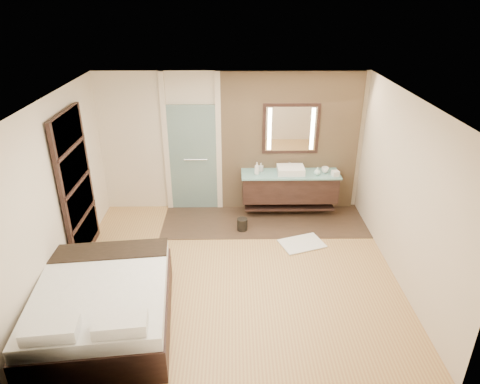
{
  "coord_description": "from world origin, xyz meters",
  "views": [
    {
      "loc": [
        0.04,
        -5.51,
        3.99
      ],
      "look_at": [
        0.13,
        0.6,
        1.09
      ],
      "focal_mm": 32.0,
      "sensor_mm": 36.0,
      "label": 1
    }
  ],
  "objects_px": {
    "vanity": "(290,187)",
    "waste_bin": "(242,225)",
    "mirror_unit": "(291,129)",
    "bed": "(104,305)"
  },
  "relations": [
    {
      "from": "mirror_unit",
      "to": "vanity",
      "type": "bearing_deg",
      "value": -90.0
    },
    {
      "from": "vanity",
      "to": "bed",
      "type": "distance_m",
      "value": 4.13
    },
    {
      "from": "bed",
      "to": "vanity",
      "type": "bearing_deg",
      "value": 42.07
    },
    {
      "from": "mirror_unit",
      "to": "bed",
      "type": "height_order",
      "value": "mirror_unit"
    },
    {
      "from": "vanity",
      "to": "waste_bin",
      "type": "xyz_separation_m",
      "value": [
        -0.92,
        -0.65,
        -0.46
      ]
    },
    {
      "from": "mirror_unit",
      "to": "bed",
      "type": "xyz_separation_m",
      "value": [
        -2.75,
        -3.31,
        -1.32
      ]
    },
    {
      "from": "mirror_unit",
      "to": "waste_bin",
      "type": "height_order",
      "value": "mirror_unit"
    },
    {
      "from": "vanity",
      "to": "waste_bin",
      "type": "height_order",
      "value": "vanity"
    },
    {
      "from": "vanity",
      "to": "bed",
      "type": "bearing_deg",
      "value": -131.79
    },
    {
      "from": "mirror_unit",
      "to": "bed",
      "type": "distance_m",
      "value": 4.5
    }
  ]
}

